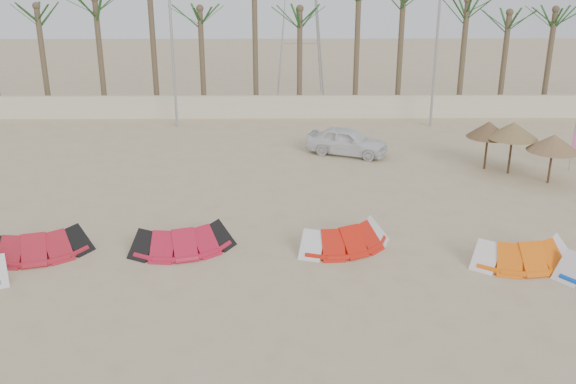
{
  "coord_description": "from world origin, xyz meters",
  "views": [
    {
      "loc": [
        -0.18,
        -14.49,
        8.86
      ],
      "look_at": [
        0.0,
        6.0,
        1.3
      ],
      "focal_mm": 40.0,
      "sensor_mm": 36.0,
      "label": 1
    }
  ],
  "objects_px": {
    "kite_red_left": "(39,240)",
    "parasol_right": "(513,130)",
    "kite_red_right": "(345,233)",
    "kite_red_mid": "(184,235)",
    "parasol_mid": "(554,143)",
    "car": "(347,141)",
    "parasol_left": "(488,129)",
    "kite_orange": "(521,248)"
  },
  "relations": [
    {
      "from": "car",
      "to": "kite_red_right",
      "type": "bearing_deg",
      "value": -163.07
    },
    {
      "from": "kite_red_right",
      "to": "kite_red_mid",
      "type": "bearing_deg",
      "value": -178.45
    },
    {
      "from": "kite_orange",
      "to": "parasol_mid",
      "type": "relative_size",
      "value": 1.63
    },
    {
      "from": "car",
      "to": "parasol_mid",
      "type": "bearing_deg",
      "value": -94.62
    },
    {
      "from": "kite_red_right",
      "to": "parasol_left",
      "type": "height_order",
      "value": "parasol_left"
    },
    {
      "from": "parasol_right",
      "to": "car",
      "type": "distance_m",
      "value": 7.42
    },
    {
      "from": "kite_red_left",
      "to": "kite_orange",
      "type": "relative_size",
      "value": 1.05
    },
    {
      "from": "kite_orange",
      "to": "car",
      "type": "relative_size",
      "value": 0.89
    },
    {
      "from": "parasol_right",
      "to": "kite_red_right",
      "type": "bearing_deg",
      "value": -136.95
    },
    {
      "from": "kite_orange",
      "to": "car",
      "type": "height_order",
      "value": "car"
    },
    {
      "from": "kite_red_right",
      "to": "kite_red_left",
      "type": "bearing_deg",
      "value": -177.3
    },
    {
      "from": "kite_red_right",
      "to": "parasol_right",
      "type": "xyz_separation_m",
      "value": [
        7.76,
        7.25,
        1.51
      ]
    },
    {
      "from": "kite_red_right",
      "to": "parasol_left",
      "type": "relative_size",
      "value": 1.67
    },
    {
      "from": "kite_red_left",
      "to": "kite_red_right",
      "type": "xyz_separation_m",
      "value": [
        9.74,
        0.46,
        -0.0
      ]
    },
    {
      "from": "kite_orange",
      "to": "parasol_mid",
      "type": "height_order",
      "value": "parasol_mid"
    },
    {
      "from": "parasol_left",
      "to": "parasol_mid",
      "type": "distance_m",
      "value": 2.82
    },
    {
      "from": "kite_red_right",
      "to": "parasol_right",
      "type": "distance_m",
      "value": 10.72
    },
    {
      "from": "kite_red_left",
      "to": "parasol_mid",
      "type": "relative_size",
      "value": 1.7
    },
    {
      "from": "kite_red_mid",
      "to": "parasol_right",
      "type": "xyz_separation_m",
      "value": [
        12.96,
        7.39,
        1.51
      ]
    },
    {
      "from": "kite_red_mid",
      "to": "parasol_mid",
      "type": "height_order",
      "value": "parasol_mid"
    },
    {
      "from": "kite_orange",
      "to": "parasol_left",
      "type": "distance_m",
      "value": 9.33
    },
    {
      "from": "kite_orange",
      "to": "parasol_mid",
      "type": "bearing_deg",
      "value": 62.92
    },
    {
      "from": "kite_red_left",
      "to": "kite_red_mid",
      "type": "xyz_separation_m",
      "value": [
        4.54,
        0.32,
        -0.0
      ]
    },
    {
      "from": "kite_red_left",
      "to": "kite_red_mid",
      "type": "distance_m",
      "value": 4.55
    },
    {
      "from": "kite_red_right",
      "to": "parasol_left",
      "type": "bearing_deg",
      "value": 48.75
    },
    {
      "from": "parasol_mid",
      "to": "kite_red_right",
      "type": "bearing_deg",
      "value": -146.32
    },
    {
      "from": "kite_orange",
      "to": "car",
      "type": "xyz_separation_m",
      "value": [
        -4.28,
        11.34,
        0.23
      ]
    },
    {
      "from": "kite_red_right",
      "to": "parasol_right",
      "type": "relative_size",
      "value": 1.58
    },
    {
      "from": "parasol_left",
      "to": "parasol_mid",
      "type": "relative_size",
      "value": 1.03
    },
    {
      "from": "kite_red_left",
      "to": "parasol_mid",
      "type": "distance_m",
      "value": 19.87
    },
    {
      "from": "kite_red_left",
      "to": "parasol_right",
      "type": "bearing_deg",
      "value": 23.77
    },
    {
      "from": "parasol_mid",
      "to": "parasol_right",
      "type": "height_order",
      "value": "parasol_right"
    },
    {
      "from": "kite_red_right",
      "to": "parasol_mid",
      "type": "bearing_deg",
      "value": 33.68
    },
    {
      "from": "kite_red_mid",
      "to": "parasol_mid",
      "type": "xyz_separation_m",
      "value": [
        14.21,
        6.14,
        1.3
      ]
    },
    {
      "from": "kite_red_left",
      "to": "car",
      "type": "height_order",
      "value": "car"
    },
    {
      "from": "parasol_right",
      "to": "kite_red_left",
      "type": "bearing_deg",
      "value": -156.23
    },
    {
      "from": "kite_red_right",
      "to": "parasol_right",
      "type": "height_order",
      "value": "parasol_right"
    },
    {
      "from": "parasol_right",
      "to": "car",
      "type": "relative_size",
      "value": 0.6
    },
    {
      "from": "parasol_left",
      "to": "kite_orange",
      "type": "bearing_deg",
      "value": -99.95
    },
    {
      "from": "parasol_left",
      "to": "parasol_right",
      "type": "height_order",
      "value": "parasol_right"
    },
    {
      "from": "parasol_left",
      "to": "kite_red_left",
      "type": "bearing_deg",
      "value": -153.38
    },
    {
      "from": "kite_orange",
      "to": "parasol_right",
      "type": "height_order",
      "value": "parasol_right"
    }
  ]
}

